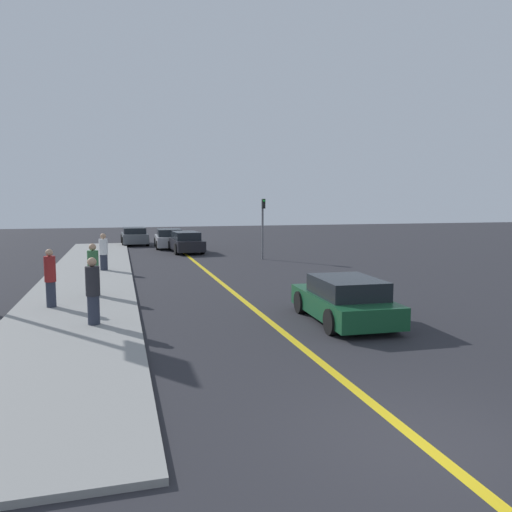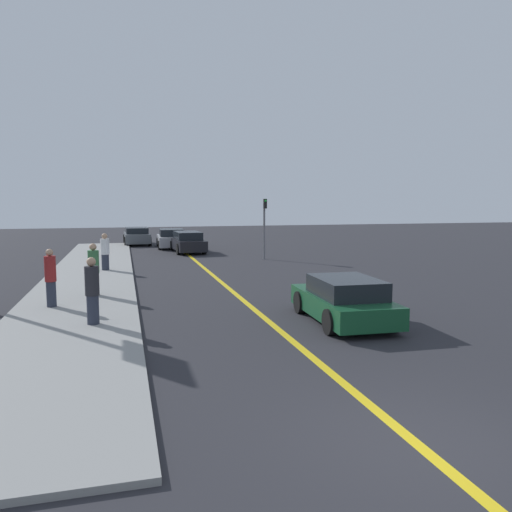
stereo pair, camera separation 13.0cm
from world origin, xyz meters
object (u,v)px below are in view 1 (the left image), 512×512
Objects in this scene: car_far_distant at (169,239)px; pedestrian_near_curb at (93,291)px; car_parked_left_lot at (134,236)px; car_ahead_center at (185,242)px; pedestrian_mid_group at (50,278)px; car_near_right_lane at (345,300)px; pedestrian_far_standing at (93,270)px; traffic_light at (263,222)px; pedestrian_by_sign at (104,252)px.

pedestrian_near_curb reaches higher than car_far_distant.
car_ahead_center is at bearing -67.02° from car_parked_left_lot.
car_far_distant is at bearing 74.42° from pedestrian_mid_group.
pedestrian_mid_group is at bearing 157.60° from car_near_right_lane.
pedestrian_far_standing reaches higher than car_far_distant.
car_parked_left_lot is 2.39× the size of pedestrian_far_standing.
car_near_right_lane is at bearing -81.24° from car_parked_left_lot.
pedestrian_mid_group is (-5.55, -19.89, 0.36)m from car_far_distant.
car_parked_left_lot is 13.89m from traffic_light.
car_ahead_center is at bearing 71.06° from pedestrian_far_standing.
traffic_light is (1.95, 15.00, 1.57)m from car_near_right_lane.
pedestrian_far_standing is at bearing 92.56° from pedestrian_near_curb.
car_near_right_lane is 6.87m from pedestrian_near_curb.
pedestrian_far_standing reaches higher than pedestrian_by_sign.
car_far_distant is at bearing 76.56° from pedestrian_far_standing.
pedestrian_near_curb is (-4.91, -19.14, 0.34)m from car_ahead_center.
car_parked_left_lot is (-3.07, 6.72, -0.01)m from car_ahead_center.
pedestrian_mid_group reaches higher than pedestrian_by_sign.
car_ahead_center is at bearing 97.58° from car_near_right_lane.
pedestrian_near_curb is 0.51× the size of traffic_light.
pedestrian_mid_group is at bearing 117.58° from pedestrian_near_curb.
car_parked_left_lot is (-4.94, 26.98, 0.04)m from car_near_right_lane.
pedestrian_far_standing is at bearing -96.97° from car_parked_left_lot.
pedestrian_by_sign reaches higher than car_ahead_center.
car_ahead_center is 7.39m from car_parked_left_lot.
pedestrian_far_standing is at bearing -102.03° from car_far_distant.
pedestrian_by_sign reaches higher than car_far_distant.
car_near_right_lane is 27.42m from car_parked_left_lot.
car_ahead_center reaches higher than car_near_right_lane.
pedestrian_far_standing is at bearing 144.53° from car_near_right_lane.
car_near_right_lane is 2.28× the size of pedestrian_far_standing.
pedestrian_far_standing is at bearing -91.40° from pedestrian_by_sign.
traffic_light reaches higher than car_parked_left_lot.
car_near_right_lane is 15.21m from traffic_light.
pedestrian_mid_group is at bearing -131.90° from traffic_light.
car_ahead_center is 2.71× the size of pedestrian_near_curb.
pedestrian_by_sign is (-6.80, 11.96, 0.36)m from car_near_right_lane.
car_ahead_center is 1.40× the size of traffic_light.
pedestrian_near_curb is (-1.83, -25.86, 0.35)m from car_parked_left_lot.
pedestrian_far_standing is 0.52× the size of traffic_light.
car_parked_left_lot is 2.48× the size of pedestrian_by_sign.
car_far_distant is at bearing 99.18° from car_ahead_center.
pedestrian_by_sign is at bearing 121.95° from car_near_right_lane.
car_far_distant is 4.07m from car_parked_left_lot.
car_far_distant is 12.42m from pedestrian_by_sign.
traffic_light is at bearing 84.94° from car_near_right_lane.
car_ahead_center is 17.66m from pedestrian_mid_group.
pedestrian_near_curb reaches higher than car_parked_left_lot.
traffic_light is at bearing -61.73° from car_parked_left_lot.
car_parked_left_lot is at bearing 126.39° from car_far_distant.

